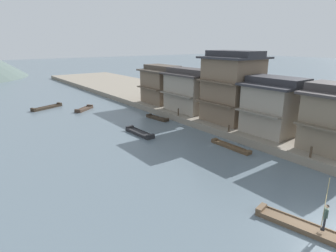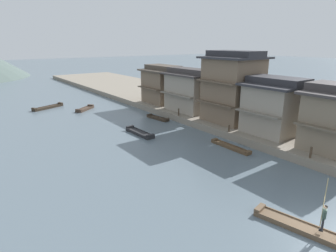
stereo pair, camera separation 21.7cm
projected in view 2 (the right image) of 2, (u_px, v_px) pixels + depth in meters
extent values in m
plane|color=slate|center=(319.00, 230.00, 16.53)|extent=(400.00, 400.00, 0.00)
cube|color=gray|center=(194.00, 103.00, 49.10)|extent=(18.00, 110.00, 0.84)
cube|color=brown|center=(297.00, 226.00, 16.64)|extent=(2.10, 5.07, 0.24)
cube|color=brown|center=(260.00, 208.00, 18.06)|extent=(1.04, 0.56, 0.22)
cube|color=brown|center=(295.00, 228.00, 16.23)|extent=(1.00, 4.37, 0.08)
cube|color=brown|center=(300.00, 220.00, 16.96)|extent=(1.00, 4.37, 0.08)
cube|color=black|center=(321.00, 231.00, 15.67)|extent=(0.18, 0.24, 0.05)
cylinder|color=#232328|center=(323.00, 225.00, 15.54)|extent=(0.11, 0.11, 0.78)
cube|color=black|center=(321.00, 229.00, 15.83)|extent=(0.18, 0.24, 0.05)
cylinder|color=#232328|center=(323.00, 223.00, 15.69)|extent=(0.11, 0.11, 0.78)
cube|color=#384C42|center=(325.00, 213.00, 15.43)|extent=(0.37, 0.31, 0.52)
cylinder|color=#384C42|center=(323.00, 216.00, 15.30)|extent=(0.08, 0.08, 0.56)
cylinder|color=#384C42|center=(323.00, 212.00, 15.65)|extent=(0.08, 0.08, 0.56)
sphere|color=tan|center=(326.00, 207.00, 15.32)|extent=(0.20, 0.20, 0.20)
sphere|color=black|center=(326.00, 207.00, 15.31)|extent=(0.18, 0.18, 0.18)
cylinder|color=tan|center=(324.00, 203.00, 15.60)|extent=(0.04, 0.04, 3.00)
cube|color=#232326|center=(140.00, 133.00, 33.67)|extent=(1.26, 4.77, 0.28)
cube|color=#232326|center=(150.00, 136.00, 31.93)|extent=(0.98, 0.40, 0.25)
cube|color=#232326|center=(130.00, 127.00, 35.25)|extent=(0.98, 0.40, 0.25)
cube|color=#232326|center=(143.00, 131.00, 33.91)|extent=(0.24, 4.23, 0.08)
cube|color=#232326|center=(136.00, 133.00, 33.32)|extent=(0.24, 4.23, 0.08)
cube|color=brown|center=(230.00, 147.00, 29.29)|extent=(0.86, 4.88, 0.20)
cube|color=brown|center=(215.00, 140.00, 31.01)|extent=(0.74, 0.37, 0.18)
cube|color=brown|center=(248.00, 152.00, 27.45)|extent=(0.74, 0.37, 0.18)
cube|color=brown|center=(228.00, 147.00, 29.04)|extent=(0.12, 4.38, 0.08)
cube|color=brown|center=(233.00, 145.00, 29.45)|extent=(0.12, 4.38, 0.08)
cube|color=#423328|center=(85.00, 109.00, 45.84)|extent=(3.76, 3.24, 0.28)
cube|color=#423328|center=(79.00, 110.00, 44.11)|extent=(0.89, 1.00, 0.25)
cube|color=#423328|center=(91.00, 105.00, 47.42)|extent=(0.89, 1.00, 0.25)
cube|color=#423328|center=(88.00, 108.00, 45.65)|extent=(2.74, 2.13, 0.08)
cube|color=#423328|center=(82.00, 108.00, 45.93)|extent=(2.74, 2.13, 0.08)
cube|color=#33281E|center=(48.00, 107.00, 46.97)|extent=(5.33, 2.99, 0.29)
cube|color=#33281E|center=(34.00, 109.00, 44.83)|extent=(0.69, 1.00, 0.26)
cube|color=#33281E|center=(60.00, 103.00, 48.96)|extent=(0.69, 1.00, 0.26)
cube|color=#33281E|center=(50.00, 107.00, 46.68)|extent=(4.50, 1.91, 0.08)
cube|color=#33281E|center=(46.00, 106.00, 47.16)|extent=(4.50, 1.91, 0.08)
cube|color=#33281E|center=(158.00, 118.00, 40.34)|extent=(1.42, 3.97, 0.23)
cube|color=#33281E|center=(150.00, 115.00, 41.51)|extent=(0.87, 0.47, 0.21)
cube|color=#33281E|center=(166.00, 119.00, 39.04)|extent=(0.87, 0.47, 0.21)
cube|color=#33281E|center=(156.00, 118.00, 40.01)|extent=(0.52, 3.36, 0.08)
cube|color=#33281E|center=(160.00, 117.00, 40.57)|extent=(0.52, 3.36, 0.08)
cube|color=brown|center=(322.00, 129.00, 24.19)|extent=(0.70, 4.83, 0.16)
cube|color=gray|center=(275.00, 110.00, 31.06)|extent=(5.44, 5.25, 5.20)
cube|color=gray|center=(257.00, 113.00, 29.32)|extent=(0.70, 5.25, 0.16)
cube|color=#2D2D33|center=(277.00, 85.00, 30.29)|extent=(6.34, 6.15, 0.24)
cube|color=#2D2D33|center=(278.00, 80.00, 30.16)|extent=(3.26, 6.15, 0.70)
cube|color=#75604C|center=(233.00, 90.00, 35.53)|extent=(5.62, 5.85, 7.80)
cube|color=brown|center=(214.00, 104.00, 34.10)|extent=(0.70, 5.85, 0.16)
cube|color=brown|center=(215.00, 82.00, 33.37)|extent=(0.70, 5.85, 0.16)
cube|color=#2D2D33|center=(235.00, 58.00, 34.39)|extent=(6.52, 6.75, 0.24)
cube|color=#2D2D33|center=(235.00, 54.00, 34.26)|extent=(3.37, 6.75, 0.70)
cube|color=gray|center=(189.00, 93.00, 41.30)|extent=(4.16, 6.76, 5.20)
cube|color=gray|center=(176.00, 95.00, 39.92)|extent=(0.70, 6.76, 0.16)
cube|color=#3D3838|center=(189.00, 74.00, 40.53)|extent=(5.06, 7.66, 0.24)
cube|color=#3D3838|center=(190.00, 71.00, 40.40)|extent=(2.50, 7.66, 0.70)
cube|color=#75604C|center=(163.00, 87.00, 47.15)|extent=(5.03, 5.68, 5.20)
cube|color=brown|center=(148.00, 88.00, 45.52)|extent=(0.70, 5.68, 0.16)
cube|color=#4C4238|center=(163.00, 70.00, 46.37)|extent=(5.93, 6.58, 0.24)
cube|color=#4C4238|center=(163.00, 67.00, 46.24)|extent=(3.02, 6.58, 0.70)
cylinder|color=#473828|center=(311.00, 152.00, 24.56)|extent=(0.20, 0.20, 0.99)
cylinder|color=#473828|center=(229.00, 128.00, 31.83)|extent=(0.20, 0.20, 0.74)
cylinder|color=#473828|center=(179.00, 112.00, 38.84)|extent=(0.20, 0.20, 0.97)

